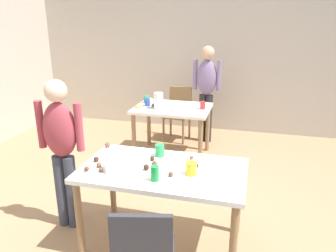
% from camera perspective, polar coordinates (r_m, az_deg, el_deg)
% --- Properties ---
extents(ground_plane, '(6.40, 6.40, 0.00)m').
position_cam_1_polar(ground_plane, '(3.37, -1.64, -17.26)').
color(ground_plane, '#9E7A56').
extents(wall_back, '(6.40, 0.10, 2.60)m').
position_cam_1_polar(wall_back, '(5.91, 7.22, 11.84)').
color(wall_back, '#BCB2A3').
rests_on(wall_back, ground_plane).
extents(dining_table_near, '(1.39, 0.79, 0.75)m').
position_cam_1_polar(dining_table_near, '(2.83, -0.89, -9.05)').
color(dining_table_near, white).
rests_on(dining_table_near, ground_plane).
extents(dining_table_far, '(1.06, 0.79, 0.75)m').
position_cam_1_polar(dining_table_far, '(4.69, 0.77, 2.05)').
color(dining_table_far, silver).
rests_on(dining_table_far, ground_plane).
extents(chair_far_table, '(0.44, 0.44, 0.87)m').
position_cam_1_polar(chair_far_table, '(5.45, 1.83, 2.80)').
color(chair_far_table, olive).
rests_on(chair_far_table, ground_plane).
extents(person_girl_near, '(0.45, 0.22, 1.46)m').
position_cam_1_polar(person_girl_near, '(3.15, -18.10, -2.87)').
color(person_girl_near, '#383D4C').
rests_on(person_girl_near, ground_plane).
extents(person_adult_far, '(0.45, 0.22, 1.55)m').
position_cam_1_polar(person_adult_far, '(5.25, 6.73, 6.99)').
color(person_adult_far, '#28282D').
rests_on(person_adult_far, ground_plane).
extents(mixing_bowl, '(0.21, 0.21, 0.09)m').
position_cam_1_polar(mixing_bowl, '(2.78, -8.98, -6.71)').
color(mixing_bowl, white).
rests_on(mixing_bowl, dining_table_near).
extents(soda_can, '(0.07, 0.07, 0.12)m').
position_cam_1_polar(soda_can, '(2.57, -2.33, -8.25)').
color(soda_can, '#198438').
rests_on(soda_can, dining_table_near).
extents(fork_near, '(0.17, 0.02, 0.01)m').
position_cam_1_polar(fork_near, '(2.89, 6.59, -6.50)').
color(fork_near, silver).
rests_on(fork_near, dining_table_near).
extents(cup_near_0, '(0.09, 0.09, 0.11)m').
position_cam_1_polar(cup_near_0, '(2.67, 4.06, -7.40)').
color(cup_near_0, yellow).
rests_on(cup_near_0, dining_table_near).
extents(cup_near_1, '(0.08, 0.08, 0.11)m').
position_cam_1_polar(cup_near_1, '(3.00, -1.46, -4.27)').
color(cup_near_1, green).
rests_on(cup_near_1, dining_table_near).
extents(cake_ball_0, '(0.04, 0.04, 0.04)m').
position_cam_1_polar(cake_ball_0, '(2.93, -2.76, -5.66)').
color(cake_ball_0, '#3D2319').
rests_on(cake_ball_0, dining_table_near).
extents(cake_ball_1, '(0.05, 0.05, 0.05)m').
position_cam_1_polar(cake_ball_1, '(2.97, -12.41, -5.68)').
color(cake_ball_1, '#3D2319').
rests_on(cake_ball_1, dining_table_near).
extents(cake_ball_2, '(0.04, 0.04, 0.04)m').
position_cam_1_polar(cake_ball_2, '(2.80, 4.92, -6.88)').
color(cake_ball_2, '#3D2319').
rests_on(cake_ball_2, dining_table_near).
extents(cake_ball_3, '(0.04, 0.04, 0.04)m').
position_cam_1_polar(cake_ball_3, '(2.82, -14.00, -7.24)').
color(cake_ball_3, brown).
rests_on(cake_ball_3, dining_table_near).
extents(cake_ball_4, '(0.04, 0.04, 0.04)m').
position_cam_1_polar(cake_ball_4, '(2.96, 4.11, -5.46)').
color(cake_ball_4, brown).
rests_on(cake_ball_4, dining_table_near).
extents(cake_ball_5, '(0.05, 0.05, 0.05)m').
position_cam_1_polar(cake_ball_5, '(3.27, -10.46, -3.23)').
color(cake_ball_5, brown).
rests_on(cake_ball_5, dining_table_near).
extents(cake_ball_6, '(0.05, 0.05, 0.05)m').
position_cam_1_polar(cake_ball_6, '(2.82, -2.37, -6.57)').
color(cake_ball_6, brown).
rests_on(cake_ball_6, dining_table_near).
extents(cake_ball_7, '(0.04, 0.04, 0.04)m').
position_cam_1_polar(cake_ball_7, '(2.65, 0.49, -8.40)').
color(cake_ball_7, brown).
rests_on(cake_ball_7, dining_table_near).
extents(cake_ball_8, '(0.05, 0.05, 0.05)m').
position_cam_1_polar(cake_ball_8, '(2.86, -11.94, -6.64)').
color(cake_ball_8, brown).
rests_on(cake_ball_8, dining_table_near).
extents(cake_ball_9, '(0.05, 0.05, 0.05)m').
position_cam_1_polar(cake_ball_9, '(2.76, -3.81, -7.17)').
color(cake_ball_9, '#3D2319').
rests_on(cake_ball_9, dining_table_near).
extents(cake_ball_10, '(0.04, 0.04, 0.04)m').
position_cam_1_polar(cake_ball_10, '(2.77, -11.66, -7.51)').
color(cake_ball_10, brown).
rests_on(cake_ball_10, dining_table_near).
extents(pitcher_far, '(0.13, 0.13, 0.23)m').
position_cam_1_polar(pitcher_far, '(4.54, -1.68, 4.42)').
color(pitcher_far, white).
rests_on(pitcher_far, dining_table_far).
extents(cup_far_0, '(0.09, 0.09, 0.10)m').
position_cam_1_polar(cup_far_0, '(5.03, -1.84, 5.04)').
color(cup_far_0, green).
rests_on(cup_far_0, dining_table_far).
extents(cup_far_1, '(0.08, 0.08, 0.11)m').
position_cam_1_polar(cup_far_1, '(4.89, -3.81, 4.66)').
color(cup_far_1, green).
rests_on(cup_far_1, dining_table_far).
extents(cup_far_2, '(0.07, 0.07, 0.11)m').
position_cam_1_polar(cup_far_2, '(4.57, 6.06, 3.62)').
color(cup_far_2, red).
rests_on(cup_far_2, dining_table_far).
extents(cup_far_3, '(0.08, 0.08, 0.12)m').
position_cam_1_polar(cup_far_3, '(4.71, -3.62, 4.18)').
color(cup_far_3, '#3351B2').
rests_on(cup_far_3, dining_table_far).
extents(donut_far_0, '(0.12, 0.12, 0.04)m').
position_cam_1_polar(donut_far_0, '(4.71, 4.66, 3.66)').
color(donut_far_0, white).
rests_on(donut_far_0, dining_table_far).
extents(donut_far_1, '(0.13, 0.13, 0.04)m').
position_cam_1_polar(donut_far_1, '(4.47, 1.12, 2.91)').
color(donut_far_1, white).
rests_on(donut_far_1, dining_table_far).
extents(donut_far_2, '(0.10, 0.10, 0.03)m').
position_cam_1_polar(donut_far_2, '(4.64, -5.18, 3.39)').
color(donut_far_2, gold).
rests_on(donut_far_2, dining_table_far).
extents(donut_far_3, '(0.13, 0.13, 0.04)m').
position_cam_1_polar(donut_far_3, '(4.69, -2.09, 3.67)').
color(donut_far_3, brown).
rests_on(donut_far_3, dining_table_far).
extents(donut_far_4, '(0.14, 0.14, 0.04)m').
position_cam_1_polar(donut_far_4, '(5.01, -3.46, 4.60)').
color(donut_far_4, white).
rests_on(donut_far_4, dining_table_far).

